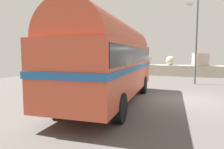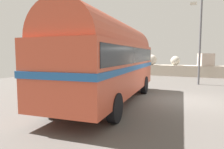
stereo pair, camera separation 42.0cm
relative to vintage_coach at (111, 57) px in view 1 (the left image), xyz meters
The scene contains 4 objects.
ground 4.07m from the vintage_coach, 30.96° to the left, with size 32.00×26.00×0.02m.
breakwater 14.00m from the vintage_coach, 77.41° to the left, with size 31.36×1.86×2.50m.
vintage_coach is the anchor object (origin of this frame).
lamp_post 8.61m from the vintage_coach, 66.00° to the left, with size 0.85×0.74×6.03m.
Camera 1 is at (0.44, -10.23, 2.17)m, focal length 32.64 mm.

